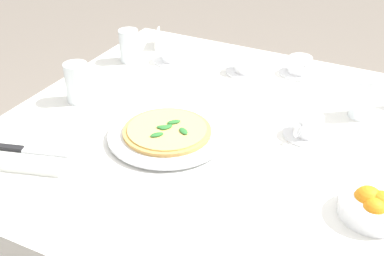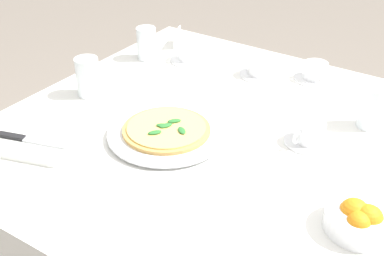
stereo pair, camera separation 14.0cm
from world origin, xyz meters
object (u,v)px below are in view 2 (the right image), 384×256
at_px(pizza, 166,129).
at_px(coffee_cup_right_edge, 260,67).
at_px(coffee_cup_near_left, 190,53).
at_px(dinner_knife, 29,140).
at_px(coffee_cup_far_right, 315,72).
at_px(water_glass_center_back, 146,45).
at_px(coffee_cup_far_left, 310,134).
at_px(menu_card, 177,37).
at_px(water_glass_near_right, 371,109).
at_px(napkin_folded, 29,144).
at_px(citrus_bowl, 361,219).
at_px(water_glass_left_edge, 88,79).
at_px(pizza_plate, 167,134).

bearing_deg(pizza, coffee_cup_right_edge, 86.54).
xyz_separation_m(coffee_cup_near_left, dinner_knife, (-0.04, -0.68, -0.00)).
distance_m(coffee_cup_far_right, water_glass_center_back, 0.57).
height_order(coffee_cup_far_left, menu_card, menu_card).
bearing_deg(coffee_cup_far_left, coffee_cup_near_left, 154.77).
bearing_deg(water_glass_center_back, water_glass_near_right, -1.90).
xyz_separation_m(napkin_folded, citrus_bowl, (0.80, 0.17, 0.02)).
bearing_deg(napkin_folded, coffee_cup_far_left, 18.62).
xyz_separation_m(napkin_folded, menu_card, (-0.08, 0.77, 0.02)).
xyz_separation_m(dinner_knife, citrus_bowl, (0.80, 0.17, 0.00)).
bearing_deg(coffee_cup_far_left, citrus_bowl, -49.13).
bearing_deg(dinner_knife, water_glass_left_edge, 87.60).
xyz_separation_m(coffee_cup_near_left, citrus_bowl, (0.76, -0.51, -0.00)).
xyz_separation_m(water_glass_left_edge, menu_card, (-0.00, 0.46, -0.02)).
relative_size(pizza, citrus_bowl, 1.54).
bearing_deg(pizza, citrus_bowl, -7.21).
xyz_separation_m(water_glass_left_edge, napkin_folded, (0.07, -0.30, -0.04)).
bearing_deg(dinner_knife, citrus_bowl, -4.87).
distance_m(pizza, napkin_folded, 0.35).
xyz_separation_m(coffee_cup_far_left, citrus_bowl, (0.22, -0.25, 0.00)).
height_order(coffee_cup_near_left, citrus_bowl, citrus_bowl).
distance_m(coffee_cup_near_left, coffee_cup_far_left, 0.60).
relative_size(coffee_cup_right_edge, napkin_folded, 0.53).
xyz_separation_m(coffee_cup_right_edge, dinner_knife, (-0.29, -0.71, -0.00)).
xyz_separation_m(pizza_plate, coffee_cup_right_edge, (0.03, 0.47, 0.02)).
bearing_deg(dinner_knife, coffee_cup_right_edge, 51.08).
distance_m(coffee_cup_near_left, water_glass_left_edge, 0.39).
height_order(pizza, water_glass_near_right, water_glass_near_right).
bearing_deg(water_glass_left_edge, menu_card, 90.29).
bearing_deg(citrus_bowl, pizza, 172.79).
xyz_separation_m(pizza, dinner_knife, (-0.26, -0.23, -0.00)).
bearing_deg(menu_card, coffee_cup_right_edge, 60.16).
height_order(pizza_plate, coffee_cup_near_left, coffee_cup_near_left).
bearing_deg(pizza, water_glass_center_back, 133.62).
distance_m(water_glass_near_right, citrus_bowl, 0.44).
relative_size(pizza, water_glass_near_right, 1.96).
distance_m(water_glass_near_right, dinner_knife, 0.90).
distance_m(coffee_cup_far_right, water_glass_left_edge, 0.71).
bearing_deg(water_glass_near_right, citrus_bowl, -74.49).
bearing_deg(citrus_bowl, napkin_folded, -168.25).
bearing_deg(citrus_bowl, coffee_cup_right_edge, 133.47).
bearing_deg(menu_card, coffee_cup_far_right, 70.66).
bearing_deg(pizza, coffee_cup_far_left, 29.69).
bearing_deg(water_glass_near_right, pizza_plate, -140.32).
height_order(citrus_bowl, menu_card, citrus_bowl).
relative_size(pizza_plate, citrus_bowl, 2.07).
distance_m(pizza_plate, menu_card, 0.63).
height_order(coffee_cup_near_left, coffee_cup_far_right, coffee_cup_near_left).
relative_size(water_glass_near_right, water_glass_left_edge, 1.00).
relative_size(coffee_cup_far_left, water_glass_near_right, 1.11).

